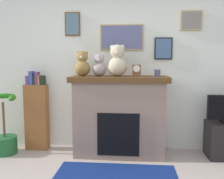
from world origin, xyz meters
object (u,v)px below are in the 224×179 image
bookshelf (37,114)px  mantel_clock (136,70)px  candle_jar (157,73)px  teddy_bear_grey (99,66)px  potted_plant (5,136)px  teddy_bear_cream (82,65)px  fireplace (119,115)px  teddy_bear_tan (117,62)px

bookshelf → mantel_clock: mantel_clock is taller
candle_jar → teddy_bear_grey: size_ratio=0.31×
potted_plant → teddy_bear_cream: bearing=5.8°
mantel_clock → teddy_bear_cream: bearing=179.9°
mantel_clock → teddy_bear_cream: 0.82m
mantel_clock → fireplace: bearing=175.7°
teddy_bear_cream → teddy_bear_tan: (0.53, -0.00, 0.04)m
bookshelf → candle_jar: bearing=-3.2°
candle_jar → bookshelf: bearing=176.8°
teddy_bear_grey → potted_plant: bearing=-175.2°
fireplace → candle_jar: candle_jar is taller
potted_plant → mantel_clock: size_ratio=5.28×
bookshelf → candle_jar: 2.02m
mantel_clock → teddy_bear_grey: size_ratio=0.52×
fireplace → teddy_bear_cream: bearing=-178.1°
bookshelf → teddy_bear_grey: 1.30m
candle_jar → teddy_bear_grey: bearing=-180.0°
teddy_bear_cream → teddy_bear_tan: 0.53m
candle_jar → teddy_bear_tan: bearing=-179.9°
bookshelf → candle_jar: size_ratio=12.40×
teddy_bear_cream → mantel_clock: bearing=-0.1°
potted_plant → mantel_clock: 2.27m
fireplace → teddy_bear_tan: teddy_bear_tan is taller
mantel_clock → teddy_bear_tan: (-0.29, 0.00, 0.12)m
teddy_bear_grey → teddy_bear_tan: (0.27, -0.00, 0.06)m
bookshelf → teddy_bear_grey: (1.04, -0.11, 0.77)m
fireplace → teddy_bear_grey: bearing=-176.6°
potted_plant → fireplace: bearing=4.5°
potted_plant → teddy_bear_grey: teddy_bear_grey is taller
potted_plant → teddy_bear_grey: 1.83m
candle_jar → teddy_bear_grey: (-0.87, -0.00, 0.10)m
bookshelf → teddy_bear_tan: (1.31, -0.11, 0.83)m
candle_jar → teddy_bear_tan: 0.61m
fireplace → teddy_bear_cream: 0.95m
teddy_bear_cream → teddy_bear_tan: bearing=-0.0°
potted_plant → teddy_bear_grey: size_ratio=2.76×
candle_jar → mantel_clock: bearing=-179.7°
potted_plant → teddy_bear_cream: size_ratio=2.44×
fireplace → bookshelf: size_ratio=1.14×
fireplace → bookshelf: bearing=176.2°
candle_jar → mantel_clock: (-0.31, -0.00, 0.04)m
fireplace → teddy_bear_grey: teddy_bear_grey is taller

